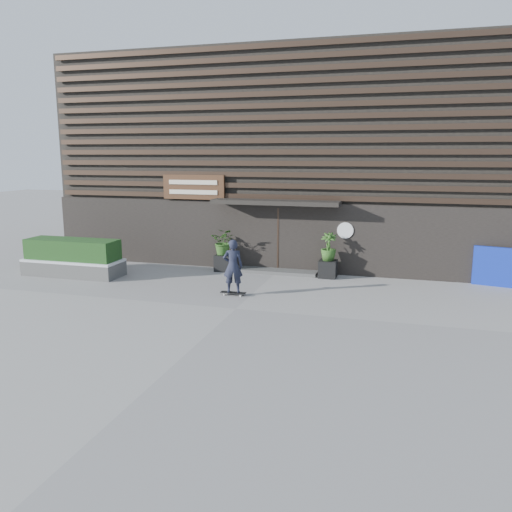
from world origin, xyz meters
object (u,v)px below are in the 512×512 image
(planter_pot_right, at_px, (328,269))
(skateboarder, at_px, (233,266))
(planter_pot_left, at_px, (224,263))
(blue_tarp, at_px, (496,267))
(raised_bed, at_px, (74,268))

(planter_pot_right, height_order, skateboarder, skateboarder)
(planter_pot_left, distance_m, skateboarder, 3.44)
(blue_tarp, bearing_deg, planter_pot_right, -165.37)
(blue_tarp, relative_size, skateboarder, 0.80)
(planter_pot_right, bearing_deg, skateboarder, -127.94)
(planter_pot_left, distance_m, blue_tarp, 9.16)
(raised_bed, xyz_separation_m, skateboarder, (6.25, -0.98, 0.65))
(raised_bed, xyz_separation_m, blue_tarp, (14.02, 2.42, 0.39))
(planter_pot_right, relative_size, blue_tarp, 0.44)
(planter_pot_right, height_order, raised_bed, planter_pot_right)
(planter_pot_right, xyz_separation_m, blue_tarp, (5.35, 0.30, 0.34))
(skateboarder, bearing_deg, blue_tarp, 23.63)
(raised_bed, relative_size, blue_tarp, 2.56)
(blue_tarp, xyz_separation_m, skateboarder, (-7.76, -3.40, 0.26))
(planter_pot_left, xyz_separation_m, raised_bed, (-4.87, -2.12, -0.05))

